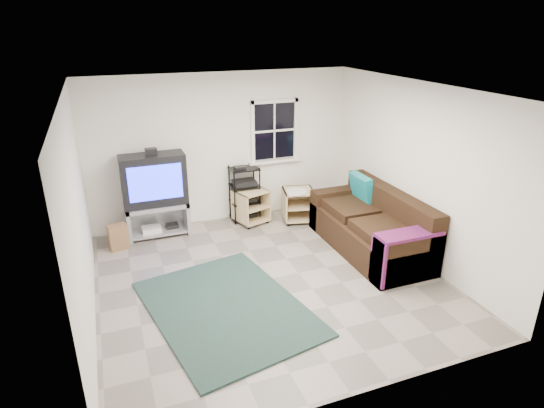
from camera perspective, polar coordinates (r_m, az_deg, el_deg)
name	(u,v)px	position (r m, az deg, el deg)	size (l,w,h in m)	color
room	(274,135)	(8.20, 0.30, 8.67)	(4.60, 4.62, 4.60)	gray
tv_unit	(155,189)	(7.66, -14.51, 1.89)	(1.02, 0.51, 1.50)	#A6A7AE
av_rack	(245,197)	(8.15, -3.45, 0.91)	(0.50, 0.37, 1.01)	black
side_table_left	(250,205)	(8.10, -2.82, -0.08)	(0.65, 0.65, 0.61)	#D4B682
side_table_right	(298,202)	(8.16, 3.24, 0.21)	(0.63, 0.63, 0.61)	#D4B682
sofa	(372,228)	(7.26, 12.44, -2.96)	(1.00, 2.26, 1.03)	black
shag_rug	(226,308)	(5.88, -5.76, -12.83)	(1.71, 2.35, 0.03)	black
paper_bag	(118,237)	(7.56, -18.74, -3.95)	(0.29, 0.18, 0.41)	#8D633F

